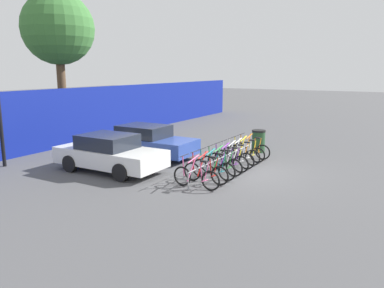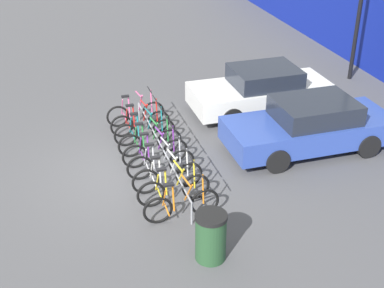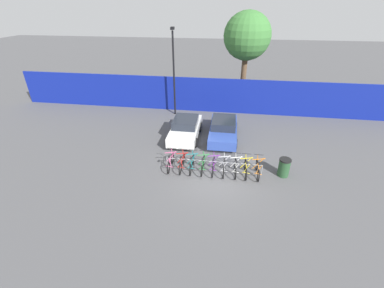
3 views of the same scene
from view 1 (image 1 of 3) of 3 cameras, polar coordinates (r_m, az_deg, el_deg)
ground_plane at (r=14.21m, az=7.64°, el=-4.23°), size 120.00×120.00×0.00m
hoarding_wall at (r=19.54m, az=-18.96°, el=3.78°), size 36.00×0.16×2.88m
bike_rack at (r=14.20m, az=4.92°, el=-2.09°), size 5.37×0.04×0.57m
bicycle_pink at (r=12.09m, az=0.64°, el=-5.04°), size 0.68×1.71×1.05m
bicycle_red at (r=12.64m, az=2.10°, el=-4.32°), size 0.68×1.71×1.05m
bicycle_teal at (r=13.12m, az=3.26°, el=-3.74°), size 0.68×1.71×1.05m
bicycle_green at (r=13.66m, az=4.44°, el=-3.16°), size 0.68×1.71×1.05m
bicycle_purple at (r=14.17m, az=5.47°, el=-2.64°), size 0.68×1.71×1.05m
bicycle_silver at (r=14.69m, az=6.42°, el=-2.17°), size 0.68×1.71×1.05m
bicycle_white at (r=15.26m, az=7.39°, el=-1.68°), size 0.68×1.71×1.05m
bicycle_yellow at (r=15.76m, az=8.16°, el=-1.30°), size 0.68×1.71×1.05m
bicycle_orange at (r=16.34m, az=9.00°, el=-0.87°), size 0.68×1.71×1.05m
car_white at (r=14.39m, az=-12.44°, el=-1.37°), size 1.91×4.24×1.40m
car_blue at (r=16.50m, az=-7.07°, el=0.42°), size 1.91×4.47×1.40m
trash_bin at (r=17.65m, az=10.09°, el=0.46°), size 0.63×0.63×1.03m
tree_behind_hoarding at (r=21.89m, az=-19.74°, el=16.10°), size 3.81×3.81×7.83m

